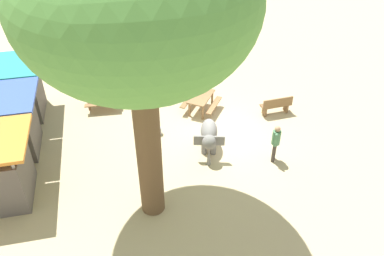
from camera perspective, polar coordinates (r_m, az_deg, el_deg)
The scene contains 10 objects.
ground_plane at distance 17.04m, azimuth 4.33°, elevation -0.81°, with size 60.00×60.00×0.00m, color tan.
elephant at distance 15.67m, azimuth 2.42°, elevation -1.00°, with size 1.77×1.23×1.22m.
person_handler at distance 15.42m, azimuth 11.78°, elevation -1.80°, with size 0.46×0.32×1.62m.
shade_tree_main at distance 9.99m, azimuth -7.92°, elevation 17.46°, with size 6.52×5.97×9.51m.
wooden_bench at distance 18.31m, azimuth 11.87°, elevation 3.19°, with size 0.49×1.42×0.88m.
picnic_table_near at distance 18.09m, azimuth 1.29°, elevation 4.05°, with size 2.07×2.07×0.78m.
picnic_table_far at distance 18.91m, azimuth -12.68°, elevation 4.67°, with size 1.58×1.60×0.78m.
market_stall_blue at distance 16.97m, azimuth -24.42°, elevation 0.11°, with size 2.50×2.50×2.52m.
market_stall_teal at distance 19.12m, azimuth -23.40°, elevation 4.67°, with size 2.50×2.50×2.52m.
feed_bucket at distance 16.95m, azimuth -4.95°, elevation -0.39°, with size 0.36×0.36×0.32m, color gray.
Camera 1 is at (-12.87, 4.11, 10.38)m, focal length 37.65 mm.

